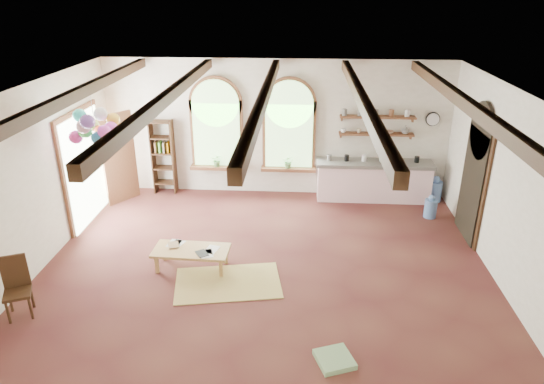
# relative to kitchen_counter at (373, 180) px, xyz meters

# --- Properties ---
(floor) EXTENTS (8.00, 8.00, 0.00)m
(floor) POSITION_rel_kitchen_counter_xyz_m (-2.30, -3.20, -0.48)
(floor) COLOR brown
(floor) RESTS_ON ground
(ceiling_beams) EXTENTS (6.20, 6.80, 0.18)m
(ceiling_beams) POSITION_rel_kitchen_counter_xyz_m (-2.30, -3.20, 2.62)
(ceiling_beams) COLOR #382312
(ceiling_beams) RESTS_ON ceiling
(window_left) EXTENTS (1.30, 0.28, 2.20)m
(window_left) POSITION_rel_kitchen_counter_xyz_m (-3.70, 0.23, 1.16)
(window_left) COLOR brown
(window_left) RESTS_ON floor
(window_right) EXTENTS (1.30, 0.28, 2.20)m
(window_right) POSITION_rel_kitchen_counter_xyz_m (-2.00, 0.23, 1.16)
(window_right) COLOR brown
(window_right) RESTS_ON floor
(left_doorway) EXTENTS (0.10, 1.90, 2.50)m
(left_doorway) POSITION_rel_kitchen_counter_xyz_m (-6.25, -1.40, 0.67)
(left_doorway) COLOR brown
(left_doorway) RESTS_ON floor
(right_doorway) EXTENTS (0.10, 1.30, 2.40)m
(right_doorway) POSITION_rel_kitchen_counter_xyz_m (1.65, -1.70, 0.62)
(right_doorway) COLOR black
(right_doorway) RESTS_ON floor
(kitchen_counter) EXTENTS (2.68, 0.62, 0.94)m
(kitchen_counter) POSITION_rel_kitchen_counter_xyz_m (0.00, 0.00, 0.00)
(kitchen_counter) COLOR white
(kitchen_counter) RESTS_ON floor
(wall_shelf_lower) EXTENTS (1.70, 0.24, 0.04)m
(wall_shelf_lower) POSITION_rel_kitchen_counter_xyz_m (0.00, 0.18, 1.07)
(wall_shelf_lower) COLOR brown
(wall_shelf_lower) RESTS_ON wall_back
(wall_shelf_upper) EXTENTS (1.70, 0.24, 0.04)m
(wall_shelf_upper) POSITION_rel_kitchen_counter_xyz_m (0.00, 0.18, 1.47)
(wall_shelf_upper) COLOR brown
(wall_shelf_upper) RESTS_ON wall_back
(wall_clock) EXTENTS (0.32, 0.04, 0.32)m
(wall_clock) POSITION_rel_kitchen_counter_xyz_m (1.25, 0.25, 1.42)
(wall_clock) COLOR black
(wall_clock) RESTS_ON wall_back
(bookshelf) EXTENTS (0.53, 0.32, 1.80)m
(bookshelf) POSITION_rel_kitchen_counter_xyz_m (-5.00, 0.12, 0.42)
(bookshelf) COLOR #382312
(bookshelf) RESTS_ON floor
(coffee_table) EXTENTS (1.36, 0.67, 0.38)m
(coffee_table) POSITION_rel_kitchen_counter_xyz_m (-3.61, -3.29, -0.14)
(coffee_table) COLOR tan
(coffee_table) RESTS_ON floor
(side_chair) EXTENTS (0.51, 0.51, 0.97)m
(side_chair) POSITION_rel_kitchen_counter_xyz_m (-5.96, -4.77, -0.20)
(side_chair) COLOR #382312
(side_chair) RESTS_ON floor
(floor_mat) EXTENTS (1.95, 1.40, 0.02)m
(floor_mat) POSITION_rel_kitchen_counter_xyz_m (-2.90, -3.73, -0.47)
(floor_mat) COLOR tan
(floor_mat) RESTS_ON floor
(floor_cushion) EXTENTS (0.60, 0.60, 0.08)m
(floor_cushion) POSITION_rel_kitchen_counter_xyz_m (-1.18, -5.50, -0.44)
(floor_cushion) COLOR #799F6E
(floor_cushion) RESTS_ON floor
(water_jug_a) EXTENTS (0.32, 0.32, 0.62)m
(water_jug_a) POSITION_rel_kitchen_counter_xyz_m (1.45, 0.00, -0.21)
(water_jug_a) COLOR #577EBC
(water_jug_a) RESTS_ON floor
(water_jug_b) EXTENTS (0.27, 0.27, 0.53)m
(water_jug_b) POSITION_rel_kitchen_counter_xyz_m (1.15, -0.90, -0.25)
(water_jug_b) COLOR #577EBC
(water_jug_b) RESTS_ON floor
(balloon_cluster) EXTENTS (0.85, 0.91, 1.16)m
(balloon_cluster) POSITION_rel_kitchen_counter_xyz_m (-5.45, -2.38, 1.86)
(balloon_cluster) COLOR silver
(balloon_cluster) RESTS_ON floor
(table_book) EXTENTS (0.26, 0.31, 0.02)m
(table_book) POSITION_rel_kitchen_counter_xyz_m (-4.04, -3.20, -0.08)
(table_book) COLOR olive
(table_book) RESTS_ON coffee_table
(tablet) EXTENTS (0.28, 0.31, 0.01)m
(tablet) POSITION_rel_kitchen_counter_xyz_m (-3.39, -3.43, -0.09)
(tablet) COLOR black
(tablet) RESTS_ON coffee_table
(potted_plant_left) EXTENTS (0.27, 0.23, 0.30)m
(potted_plant_left) POSITION_rel_kitchen_counter_xyz_m (-3.70, 0.12, 0.37)
(potted_plant_left) COLOR #598C4C
(potted_plant_left) RESTS_ON window_left
(potted_plant_right) EXTENTS (0.27, 0.23, 0.30)m
(potted_plant_right) POSITION_rel_kitchen_counter_xyz_m (-2.00, 0.12, 0.37)
(potted_plant_right) COLOR #598C4C
(potted_plant_right) RESTS_ON window_right
(shelf_cup_a) EXTENTS (0.12, 0.10, 0.10)m
(shelf_cup_a) POSITION_rel_kitchen_counter_xyz_m (-0.75, 0.18, 1.14)
(shelf_cup_a) COLOR white
(shelf_cup_a) RESTS_ON wall_shelf_lower
(shelf_cup_b) EXTENTS (0.10, 0.10, 0.09)m
(shelf_cup_b) POSITION_rel_kitchen_counter_xyz_m (-0.40, 0.18, 1.14)
(shelf_cup_b) COLOR beige
(shelf_cup_b) RESTS_ON wall_shelf_lower
(shelf_bowl_a) EXTENTS (0.22, 0.22, 0.05)m
(shelf_bowl_a) POSITION_rel_kitchen_counter_xyz_m (-0.05, 0.18, 1.12)
(shelf_bowl_a) COLOR beige
(shelf_bowl_a) RESTS_ON wall_shelf_lower
(shelf_bowl_b) EXTENTS (0.20, 0.20, 0.06)m
(shelf_bowl_b) POSITION_rel_kitchen_counter_xyz_m (0.30, 0.18, 1.12)
(shelf_bowl_b) COLOR #8C664C
(shelf_bowl_b) RESTS_ON wall_shelf_lower
(shelf_vase) EXTENTS (0.18, 0.18, 0.19)m
(shelf_vase) POSITION_rel_kitchen_counter_xyz_m (0.65, 0.18, 1.19)
(shelf_vase) COLOR slate
(shelf_vase) RESTS_ON wall_shelf_lower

